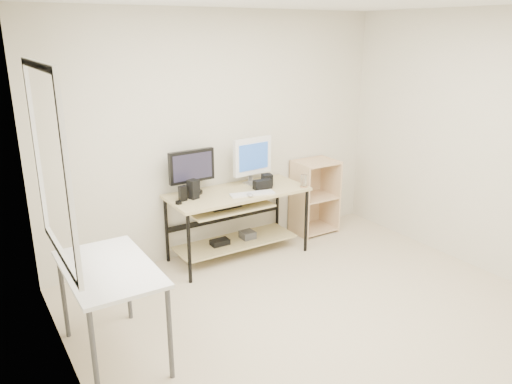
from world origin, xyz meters
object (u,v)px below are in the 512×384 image
object	(u,v)px
side_table	(110,277)
black_monitor	(192,169)
shelf_unit	(313,196)
audio_controller	(183,193)
desk	(235,210)
white_imac	(253,158)

from	to	relation	value
side_table	black_monitor	bearing A→B (deg)	44.98
shelf_unit	audio_controller	bearing A→B (deg)	-175.24
side_table	audio_controller	bearing A→B (deg)	45.36
desk	audio_controller	xyz separation A→B (m)	(-0.59, 0.01, 0.29)
desk	audio_controller	bearing A→B (deg)	178.75
white_imac	shelf_unit	bearing A→B (deg)	-4.51
desk	audio_controller	size ratio (longest dim) A/B	9.72
side_table	audio_controller	world-z (taller)	audio_controller
white_imac	black_monitor	bearing A→B (deg)	171.37
desk	white_imac	distance (m)	0.61
shelf_unit	white_imac	world-z (taller)	white_imac
white_imac	audio_controller	world-z (taller)	white_imac
desk	white_imac	bearing A→B (deg)	25.64
desk	side_table	world-z (taller)	same
shelf_unit	black_monitor	xyz separation A→B (m)	(-1.58, 0.03, 0.56)
shelf_unit	audio_controller	size ratio (longest dim) A/B	5.83
black_monitor	white_imac	size ratio (longest dim) A/B	0.97
black_monitor	audio_controller	world-z (taller)	black_monitor
white_imac	side_table	bearing A→B (deg)	-153.78
desk	white_imac	size ratio (longest dim) A/B	2.89
desk	black_monitor	size ratio (longest dim) A/B	2.97
black_monitor	desk	bearing A→B (deg)	-27.25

